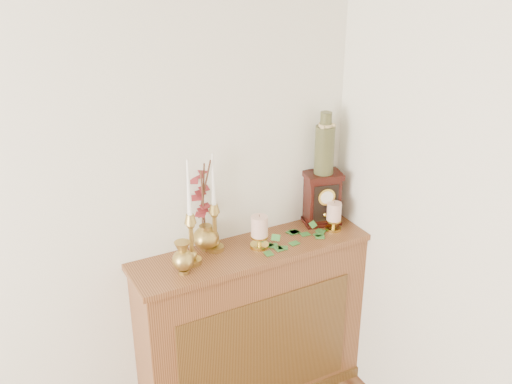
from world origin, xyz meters
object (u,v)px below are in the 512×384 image
candlestick_center (214,220)px  bud_vase (183,258)px  ceramic_vase (325,146)px  mantel_clock (322,199)px  ginger_jar (201,207)px  candlestick_left (191,231)px

candlestick_center → bud_vase: candlestick_center is taller
ceramic_vase → candlestick_center: bearing=-179.5°
bud_vase → mantel_clock: (0.84, 0.13, 0.06)m
candlestick_center → ginger_jar: candlestick_center is taller
mantel_clock → ceramic_vase: ceramic_vase is taller
candlestick_left → ginger_jar: 0.17m
bud_vase → mantel_clock: mantel_clock is taller
candlestick_left → mantel_clock: candlestick_left is taller
candlestick_center → ceramic_vase: bearing=0.5°
candlestick_left → candlestick_center: 0.16m
candlestick_left → bud_vase: (-0.07, -0.06, -0.09)m
candlestick_center → bud_vase: (-0.22, -0.13, -0.09)m
candlestick_left → mantel_clock: size_ratio=1.83×
candlestick_center → ceramic_vase: size_ratio=1.55×
candlestick_left → ginger_jar: (0.11, 0.13, 0.04)m
ceramic_vase → bud_vase: bearing=-171.0°
candlestick_left → ceramic_vase: ceramic_vase is taller
mantel_clock → bud_vase: bearing=-157.9°
candlestick_left → candlestick_center: bearing=23.5°
candlestick_center → ginger_jar: 0.09m
candlestick_center → mantel_clock: 0.62m
candlestick_center → mantel_clock: candlestick_center is taller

